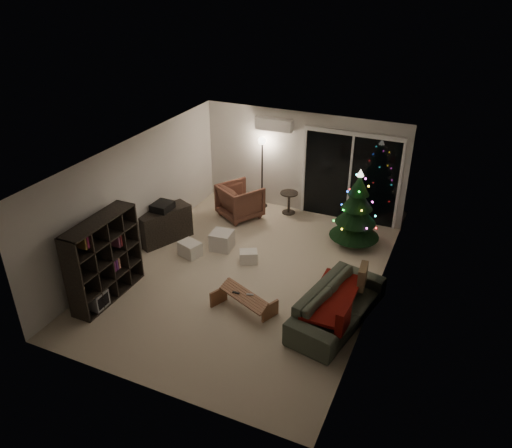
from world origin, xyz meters
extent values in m
plane|color=beige|center=(0.00, 0.00, 0.00)|extent=(6.50, 6.50, 0.00)
plane|color=white|center=(0.00, 0.00, 2.50)|extent=(6.50, 6.50, 0.00)
cube|color=silver|center=(0.00, 3.25, 1.25)|extent=(5.00, 0.02, 2.50)
cube|color=silver|center=(0.00, -3.25, 1.25)|extent=(5.00, 0.02, 2.50)
cube|color=silver|center=(-2.50, 0.00, 1.25)|extent=(0.02, 6.50, 2.50)
cube|color=silver|center=(2.50, 0.00, 1.25)|extent=(0.02, 6.50, 2.50)
cube|color=black|center=(1.20, 3.23, 1.05)|extent=(2.20, 0.02, 2.10)
cube|color=white|center=(-0.70, 3.13, 2.15)|extent=(0.90, 0.22, 0.28)
cube|color=#3F3833|center=(1.20, 3.75, -0.05)|extent=(2.60, 1.00, 0.10)
cube|color=white|center=(1.20, 4.15, 0.50)|extent=(2.20, 0.06, 1.00)
cube|color=black|center=(-2.25, 0.56, 0.38)|extent=(0.91, 1.29, 0.76)
cube|color=black|center=(-2.25, 0.56, 0.84)|extent=(0.38, 0.46, 0.16)
imported|color=#4D3027|center=(-1.21, 2.29, 0.42)|extent=(1.24, 1.24, 0.83)
cube|color=silver|center=(-0.92, 0.76, 0.20)|extent=(0.48, 0.48, 0.40)
cube|color=silver|center=(-1.40, 0.22, 0.16)|extent=(0.52, 0.45, 0.31)
cube|color=silver|center=(-0.16, 0.49, 0.13)|extent=(0.45, 0.42, 0.26)
cylinder|color=black|center=(-0.20, 2.96, 0.28)|extent=(0.56, 0.56, 0.55)
cylinder|color=black|center=(-0.96, 3.04, 0.89)|extent=(0.28, 0.28, 1.77)
imported|color=#414C3B|center=(2.05, -0.60, 0.32)|extent=(1.29, 2.35, 0.65)
cube|color=#5B0707|center=(1.95, -0.60, 0.47)|extent=(0.69, 1.60, 0.05)
cube|color=brown|center=(2.30, 0.05, 0.59)|extent=(0.16, 0.44, 0.43)
cube|color=#5B0707|center=(2.30, -1.25, 0.59)|extent=(0.16, 0.43, 0.43)
cube|color=black|center=(0.30, -1.02, 0.35)|extent=(0.14, 0.04, 0.02)
cube|color=slate|center=(0.55, -0.97, 0.35)|extent=(0.13, 0.08, 0.02)
cone|color=black|center=(1.65, 2.13, 0.88)|extent=(1.45, 1.45, 1.77)
camera|label=1|loc=(3.58, -7.49, 5.64)|focal=35.00mm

